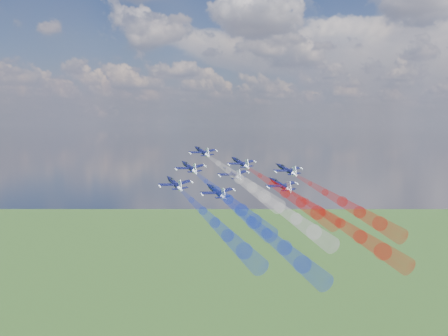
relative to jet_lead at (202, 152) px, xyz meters
The scene contains 16 objects.
jet_lead is the anchor object (origin of this frame).
trail_lead 25.84m from the jet_lead, 29.17° to the right, with size 3.97×41.16×3.97m, color white, non-canonical shape.
jet_inner_left 13.73m from the jet_lead, 69.81° to the right, with size 9.53×11.91×3.18m, color black, non-canonical shape.
trail_inner_left 37.49m from the jet_lead, 42.89° to the right, with size 3.97×41.16×3.97m, color #1A36E3, non-canonical shape.
jet_inner_right 13.67m from the jet_lead, ahead, with size 9.53×11.91×3.18m, color black, non-canonical shape.
trail_inner_right 37.60m from the jet_lead, 15.93° to the right, with size 3.97×41.16×3.97m, color red, non-canonical shape.
jet_outer_left 26.87m from the jet_lead, 69.93° to the right, with size 9.53×11.91×3.18m, color black, non-canonical shape.
trail_outer_left 49.62m from the jet_lead, 49.87° to the right, with size 3.97×41.16×3.97m, color #1A36E3, non-canonical shape.
jet_center_third 19.28m from the jet_lead, 25.47° to the right, with size 9.53×11.91×3.18m, color black, non-canonical shape.
trail_center_third 45.08m from the jet_lead, 27.60° to the right, with size 3.97×41.16×3.97m, color white, non-canonical shape.
jet_outer_right 28.19m from the jet_lead, 12.43° to the left, with size 9.53×11.91×3.18m, color black, non-canonical shape.
trail_outer_right 50.65m from the jet_lead, ahead, with size 3.97×41.16×3.97m, color red, non-canonical shape.
jet_rear_left 31.28m from the jet_lead, 46.12° to the right, with size 9.53×11.91×3.18m, color black, non-canonical shape.
trail_rear_left 56.53m from the jet_lead, 38.40° to the right, with size 3.97×41.16×3.97m, color #1A36E3, non-canonical shape.
jet_rear_right 33.00m from the jet_lead, 11.11° to the right, with size 9.53×11.91×3.18m, color black, non-canonical shape.
trail_rear_right 58.16m from the jet_lead, 19.03° to the right, with size 3.97×41.16×3.97m, color red, non-canonical shape.
Camera 1 is at (69.36, -97.49, 173.91)m, focal length 38.79 mm.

